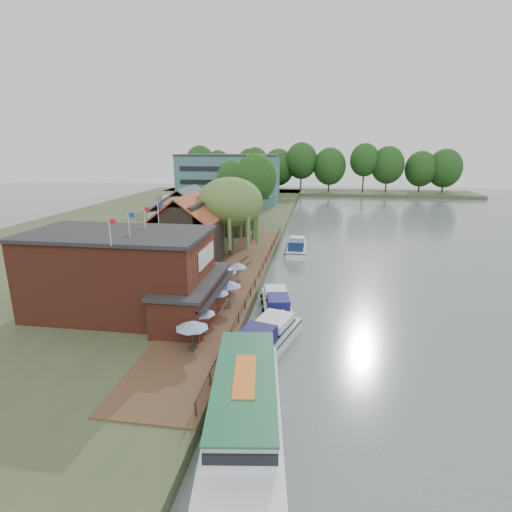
# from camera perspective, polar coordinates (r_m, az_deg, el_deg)

# --- Properties ---
(ground) EXTENTS (260.00, 260.00, 0.00)m
(ground) POSITION_cam_1_polar(r_m,az_deg,el_deg) (35.29, 6.78, -10.27)
(ground) COLOR #505C5C
(ground) RESTS_ON ground
(land_bank) EXTENTS (50.00, 140.00, 1.00)m
(land_bank) POSITION_cam_1_polar(r_m,az_deg,el_deg) (75.02, -15.66, 3.53)
(land_bank) COLOR #384728
(land_bank) RESTS_ON ground
(quay_deck) EXTENTS (6.00, 50.00, 0.10)m
(quay_deck) POSITION_cam_1_polar(r_m,az_deg,el_deg) (45.02, -2.91, -2.96)
(quay_deck) COLOR #47301E
(quay_deck) RESTS_ON land_bank
(quay_rail) EXTENTS (0.20, 49.00, 1.00)m
(quay_rail) POSITION_cam_1_polar(r_m,az_deg,el_deg) (44.91, 0.59, -2.39)
(quay_rail) COLOR black
(quay_rail) RESTS_ON land_bank
(pub) EXTENTS (20.00, 11.00, 7.30)m
(pub) POSITION_cam_1_polar(r_m,az_deg,el_deg) (35.78, -16.06, -2.41)
(pub) COLOR maroon
(pub) RESTS_ON land_bank
(hotel_block) EXTENTS (25.40, 12.40, 12.30)m
(hotel_block) POSITION_cam_1_polar(r_m,az_deg,el_deg) (104.65, -3.89, 10.97)
(hotel_block) COLOR #38666B
(hotel_block) RESTS_ON land_bank
(cottage_a) EXTENTS (8.60, 7.60, 8.50)m
(cottage_a) POSITION_cam_1_polar(r_m,az_deg,el_deg) (49.47, -10.02, 3.55)
(cottage_a) COLOR black
(cottage_a) RESTS_ON land_bank
(cottage_b) EXTENTS (9.60, 8.60, 8.50)m
(cottage_b) POSITION_cam_1_polar(r_m,az_deg,el_deg) (59.73, -9.72, 5.59)
(cottage_b) COLOR beige
(cottage_b) RESTS_ON land_bank
(cottage_c) EXTENTS (7.60, 7.60, 8.50)m
(cottage_c) POSITION_cam_1_polar(r_m,az_deg,el_deg) (67.23, -4.04, 6.85)
(cottage_c) COLOR black
(cottage_c) RESTS_ON land_bank
(willow) EXTENTS (8.60, 8.60, 10.43)m
(willow) POSITION_cam_1_polar(r_m,az_deg,el_deg) (52.83, -3.69, 5.56)
(willow) COLOR #476B2D
(willow) RESTS_ON land_bank
(umbrella_0) EXTENTS (2.36, 2.36, 2.38)m
(umbrella_0) POSITION_cam_1_polar(r_m,az_deg,el_deg) (29.07, -9.08, -11.25)
(umbrella_0) COLOR navy
(umbrella_0) RESTS_ON quay_deck
(umbrella_1) EXTENTS (1.99, 1.99, 2.38)m
(umbrella_1) POSITION_cam_1_polar(r_m,az_deg,el_deg) (31.12, -7.60, -9.32)
(umbrella_1) COLOR navy
(umbrella_1) RESTS_ON quay_deck
(umbrella_2) EXTENTS (2.16, 2.16, 2.38)m
(umbrella_2) POSITION_cam_1_polar(r_m,az_deg,el_deg) (35.02, -5.61, -6.35)
(umbrella_2) COLOR navy
(umbrella_2) RESTS_ON quay_deck
(umbrella_3) EXTENTS (2.21, 2.21, 2.38)m
(umbrella_3) POSITION_cam_1_polar(r_m,az_deg,el_deg) (36.67, -3.80, -5.29)
(umbrella_3) COLOR navy
(umbrella_3) RESTS_ON quay_deck
(umbrella_4) EXTENTS (2.17, 2.17, 2.38)m
(umbrella_4) POSITION_cam_1_polar(r_m,az_deg,el_deg) (40.72, -4.27, -3.16)
(umbrella_4) COLOR navy
(umbrella_4) RESTS_ON quay_deck
(umbrella_5) EXTENTS (1.95, 1.95, 2.38)m
(umbrella_5) POSITION_cam_1_polar(r_m,az_deg,el_deg) (42.18, -2.63, -2.47)
(umbrella_5) COLOR navy
(umbrella_5) RESTS_ON quay_deck
(cruiser_0) EXTENTS (5.91, 10.52, 2.43)m
(cruiser_0) POSITION_cam_1_polar(r_m,az_deg,el_deg) (31.26, 1.47, -11.23)
(cruiser_0) COLOR silver
(cruiser_0) RESTS_ON ground
(cruiser_1) EXTENTS (4.46, 9.36, 2.14)m
(cruiser_1) POSITION_cam_1_polar(r_m,az_deg,el_deg) (38.06, 2.99, -6.45)
(cruiser_1) COLOR white
(cruiser_1) RESTS_ON ground
(cruiser_2) EXTENTS (3.24, 9.68, 2.33)m
(cruiser_2) POSITION_cam_1_polar(r_m,az_deg,el_deg) (58.79, 5.82, 1.50)
(cruiser_2) COLOR white
(cruiser_2) RESTS_ON ground
(tour_boat) EXTENTS (6.14, 15.09, 3.20)m
(tour_boat) POSITION_cam_1_polar(r_m,az_deg,el_deg) (23.04, -1.67, -20.89)
(tour_boat) COLOR silver
(tour_boat) RESTS_ON ground
(swan) EXTENTS (0.44, 0.44, 0.44)m
(swan) POSITION_cam_1_polar(r_m,az_deg,el_deg) (25.65, -3.04, -20.45)
(swan) COLOR white
(swan) RESTS_ON ground
(bank_tree_0) EXTENTS (7.52, 7.52, 13.07)m
(bank_tree_0) POSITION_cam_1_polar(r_m,az_deg,el_deg) (73.35, -0.03, 9.41)
(bank_tree_0) COLOR #143811
(bank_tree_0) RESTS_ON land_bank
(bank_tree_1) EXTENTS (6.63, 6.63, 11.63)m
(bank_tree_1) POSITION_cam_1_polar(r_m,az_deg,el_deg) (83.33, -3.26, 9.61)
(bank_tree_1) COLOR #143811
(bank_tree_1) RESTS_ON land_bank
(bank_tree_2) EXTENTS (6.19, 6.19, 10.83)m
(bank_tree_2) POSITION_cam_1_polar(r_m,az_deg,el_deg) (91.78, -2.18, 9.91)
(bank_tree_2) COLOR #143811
(bank_tree_2) RESTS_ON land_bank
(bank_tree_3) EXTENTS (6.01, 6.01, 10.96)m
(bank_tree_3) POSITION_cam_1_polar(r_m,az_deg,el_deg) (113.08, -0.10, 11.00)
(bank_tree_3) COLOR #143811
(bank_tree_3) RESTS_ON land_bank
(bank_tree_4) EXTENTS (7.87, 7.87, 13.97)m
(bank_tree_4) POSITION_cam_1_polar(r_m,az_deg,el_deg) (121.01, -0.09, 12.00)
(bank_tree_4) COLOR #143811
(bank_tree_4) RESTS_ON land_bank
(bank_tree_5) EXTENTS (7.92, 7.92, 13.40)m
(bank_tree_5) POSITION_cam_1_polar(r_m,az_deg,el_deg) (128.97, -0.04, 12.09)
(bank_tree_5) COLOR #143811
(bank_tree_5) RESTS_ON land_bank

